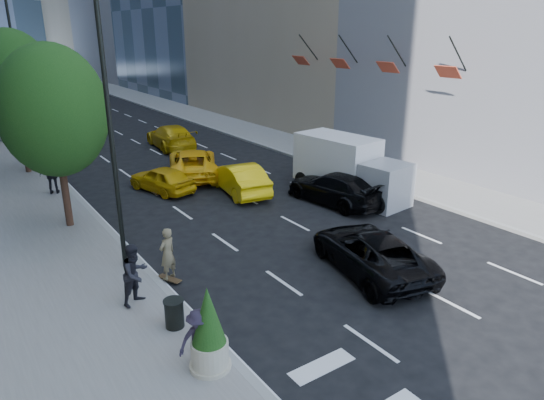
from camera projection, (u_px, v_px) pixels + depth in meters
ground at (339, 264)px, 17.52m from camera, size 160.00×160.00×0.00m
sidewalk_right at (205, 118)px, 46.15m from camera, size 4.00×120.00×0.15m
lamp_near at (113, 103)px, 15.32m from camera, size 2.13×0.22×10.00m
lamp_far at (20, 68)px, 29.30m from camera, size 2.13×0.22×10.00m
tree_near at (53, 111)px, 19.01m from camera, size 4.20×4.20×7.46m
tree_mid at (13, 81)px, 26.66m from camera, size 4.50×4.50×7.99m
facade_flags at (364, 62)px, 28.94m from camera, size 1.85×13.30×2.05m
skateboarder at (168, 257)px, 15.97m from camera, size 0.77×0.65×1.80m
black_sedan_lincoln at (371, 251)px, 16.77m from camera, size 3.56×5.71×1.47m
black_sedan_mercedes at (335, 188)px, 23.42m from camera, size 2.65×5.45×1.53m
taxi_a at (162, 179)px, 25.15m from camera, size 2.61×4.27×1.36m
taxi_b at (239, 178)px, 24.89m from camera, size 2.42×4.98×1.57m
taxi_c at (193, 163)px, 27.62m from camera, size 4.75×6.31×1.59m
taxi_d at (171, 136)px, 34.46m from camera, size 2.84×5.89×1.65m
city_bus at (26, 112)px, 40.59m from camera, size 6.59×11.11×3.05m
box_truck at (349, 167)px, 24.34m from camera, size 2.87×6.33×2.93m
pedestrian_a at (135, 274)px, 14.43m from camera, size 1.16×1.06×1.92m
pedestrian_b at (52, 174)px, 24.27m from camera, size 1.26×0.87×1.99m
pedestrian_c at (199, 339)px, 11.65m from camera, size 1.09×0.71×1.60m
trash_can at (174, 314)px, 13.42m from camera, size 0.53×0.53×0.79m
planter_shrub at (209, 330)px, 11.57m from camera, size 0.92×0.92×2.21m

